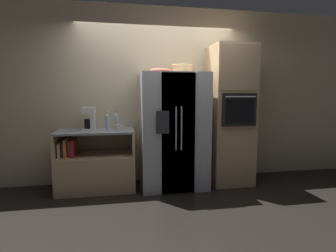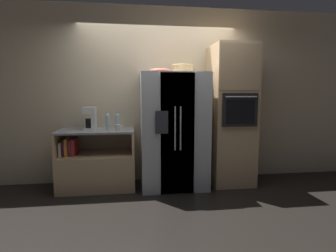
# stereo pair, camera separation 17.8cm
# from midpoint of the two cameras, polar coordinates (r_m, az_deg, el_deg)

# --- Properties ---
(ground_plane) EXTENTS (20.00, 20.00, 0.00)m
(ground_plane) POSITION_cam_midpoint_polar(r_m,az_deg,el_deg) (4.10, -2.70, -13.28)
(ground_plane) COLOR black
(wall_back) EXTENTS (12.00, 0.06, 2.80)m
(wall_back) POSITION_cam_midpoint_polar(r_m,az_deg,el_deg) (4.32, -3.63, 6.68)
(wall_back) COLOR beige
(wall_back) RESTS_ON ground_plane
(counter_left) EXTENTS (1.11, 0.62, 0.89)m
(counter_left) POSITION_cam_midpoint_polar(r_m,az_deg,el_deg) (4.12, -16.63, -8.72)
(counter_left) COLOR tan
(counter_left) RESTS_ON ground_plane
(refrigerator) EXTENTS (0.99, 0.78, 1.73)m
(refrigerator) POSITION_cam_midpoint_polar(r_m,az_deg,el_deg) (3.98, -0.14, -1.06)
(refrigerator) COLOR silver
(refrigerator) RESTS_ON ground_plane
(wall_oven) EXTENTS (0.64, 0.72, 2.16)m
(wall_oven) POSITION_cam_midpoint_polar(r_m,az_deg,el_deg) (4.26, 12.08, 2.31)
(wall_oven) COLOR tan
(wall_oven) RESTS_ON ground_plane
(wicker_basket) EXTENTS (0.32, 0.32, 0.13)m
(wicker_basket) POSITION_cam_midpoint_polar(r_m,az_deg,el_deg) (4.07, 1.76, 12.31)
(wicker_basket) COLOR tan
(wicker_basket) RESTS_ON refrigerator
(fruit_bowl) EXTENTS (0.30, 0.30, 0.06)m
(fruit_bowl) POSITION_cam_midpoint_polar(r_m,az_deg,el_deg) (3.86, -3.12, 11.99)
(fruit_bowl) COLOR #DB664C
(fruit_bowl) RESTS_ON refrigerator
(bottle_tall) EXTENTS (0.06, 0.06, 0.30)m
(bottle_tall) POSITION_cam_midpoint_polar(r_m,az_deg,el_deg) (3.91, -14.34, 0.93)
(bottle_tall) COLOR silver
(bottle_tall) RESTS_ON counter_left
(bottle_short) EXTENTS (0.06, 0.06, 0.29)m
(bottle_short) POSITION_cam_midpoint_polar(r_m,az_deg,el_deg) (4.05, -12.35, 1.11)
(bottle_short) COLOR silver
(bottle_short) RESTS_ON counter_left
(mug) EXTENTS (0.12, 0.09, 0.09)m
(mug) POSITION_cam_midpoint_polar(r_m,az_deg,el_deg) (3.84, -12.12, -0.39)
(mug) COLOR silver
(mug) RESTS_ON counter_left
(coffee_maker) EXTENTS (0.18, 0.22, 0.34)m
(coffee_maker) POSITION_cam_midpoint_polar(r_m,az_deg,el_deg) (4.04, -17.81, 1.79)
(coffee_maker) COLOR white
(coffee_maker) RESTS_ON counter_left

